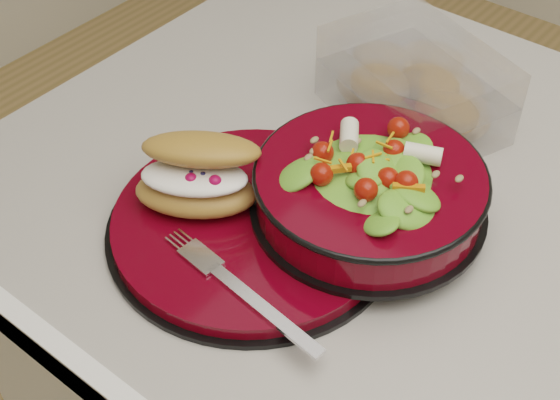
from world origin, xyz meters
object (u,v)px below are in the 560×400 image
Objects in this scene: fork at (244,293)px; dinner_plate at (252,224)px; croissant at (199,175)px; pastry_box at (415,87)px; salad_bowl at (370,182)px.

dinner_plate is at bearing 42.77° from fork.
dinner_plate is at bearing -17.60° from croissant.
pastry_box is at bearing 41.34° from croissant.
pastry_box reaches higher than fork.
dinner_plate is 1.24× the size of salad_bowl.
pastry_box is (-0.03, 0.35, 0.02)m from fork.
fork is at bearing -62.57° from croissant.
croissant is 0.14m from fork.
dinner_plate is 0.07m from croissant.
pastry_box is at bearing 84.58° from dinner_plate.
salad_bowl is at bearing -1.99° from fork.
pastry_box is (0.03, 0.27, 0.03)m from dinner_plate.
pastry_box reaches higher than dinner_plate.
croissant is (-0.06, -0.01, 0.05)m from dinner_plate.
dinner_plate is 1.24× the size of pastry_box.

